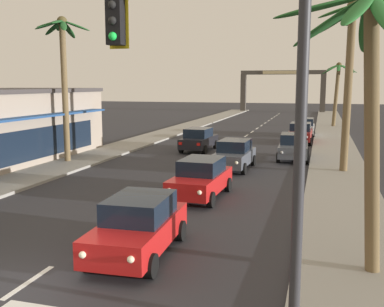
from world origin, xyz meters
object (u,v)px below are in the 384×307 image
object	(u,v)px
palm_right_farthest	(338,82)
sedan_parked_nearest_kerb	(293,147)
traffic_signal_mast	(125,59)
sedan_lead_at_stop_bar	(139,225)
sedan_parked_mid_kerb	(300,133)
sedan_parked_far_kerb	(304,127)
palm_right_second	(350,61)
sedan_fifth_in_queue	(234,154)
palm_left_second	(63,60)
palm_right_nearest	(370,63)
town_gateway_arch	(282,85)
sedan_oncoming_far	(199,139)
sedan_third_in_queue	(201,178)

from	to	relation	value
palm_right_farthest	sedan_parked_nearest_kerb	bearing A→B (deg)	-97.63
traffic_signal_mast	sedan_lead_at_stop_bar	xyz separation A→B (m)	(-1.02, 2.95, -4.49)
sedan_parked_mid_kerb	sedan_parked_far_kerb	distance (m)	5.34
palm_right_second	sedan_parked_mid_kerb	bearing A→B (deg)	103.22
sedan_parked_nearest_kerb	sedan_parked_mid_kerb	size ratio (longest dim) A/B	1.00
sedan_fifth_in_queue	palm_right_second	size ratio (longest dim) A/B	0.49
sedan_parked_mid_kerb	palm_left_second	distance (m)	19.98
traffic_signal_mast	sedan_parked_mid_kerb	size ratio (longest dim) A/B	2.49
sedan_lead_at_stop_bar	sedan_parked_far_kerb	world-z (taller)	same
sedan_lead_at_stop_bar	palm_right_nearest	world-z (taller)	palm_right_nearest
sedan_parked_mid_kerb	town_gateway_arch	xyz separation A→B (m)	(-5.14, 42.53, 3.76)
sedan_parked_mid_kerb	palm_right_second	distance (m)	13.87
sedan_oncoming_far	palm_right_nearest	distance (m)	22.48
sedan_third_in_queue	palm_left_second	distance (m)	13.01
sedan_oncoming_far	sedan_parked_mid_kerb	distance (m)	9.58
sedan_fifth_in_queue	sedan_parked_mid_kerb	bearing A→B (deg)	76.60
sedan_lead_at_stop_bar	sedan_parked_far_kerb	distance (m)	32.28
sedan_third_in_queue	sedan_parked_nearest_kerb	xyz separation A→B (m)	(3.21, 11.19, 0.00)
palm_right_second	town_gateway_arch	distance (m)	55.66
traffic_signal_mast	sedan_parked_nearest_kerb	distance (m)	21.62
palm_right_nearest	palm_right_second	size ratio (longest dim) A/B	0.78
sedan_parked_far_kerb	sedan_lead_at_stop_bar	bearing A→B (deg)	-95.98
palm_right_second	traffic_signal_mast	bearing A→B (deg)	-106.70
sedan_fifth_in_queue	sedan_parked_far_kerb	size ratio (longest dim) A/B	1.01
sedan_third_in_queue	sedan_parked_far_kerb	distance (m)	25.43
sedan_parked_nearest_kerb	palm_left_second	size ratio (longest dim) A/B	0.51
sedan_lead_at_stop_bar	palm_right_second	xyz separation A→B (m)	(6.18, 14.25, 5.20)
sedan_third_in_queue	sedan_oncoming_far	xyz separation A→B (m)	(-3.67, 13.22, 0.00)
sedan_lead_at_stop_bar	sedan_parked_nearest_kerb	distance (m)	18.37
sedan_lead_at_stop_bar	sedan_parked_far_kerb	bearing A→B (deg)	84.02
sedan_fifth_in_queue	sedan_parked_nearest_kerb	world-z (taller)	same
sedan_third_in_queue	sedan_fifth_in_queue	distance (m)	6.90
sedan_parked_mid_kerb	town_gateway_arch	bearing A→B (deg)	96.89
palm_right_second	sedan_parked_far_kerb	bearing A→B (deg)	98.96
traffic_signal_mast	sedan_fifth_in_queue	bearing A→B (deg)	92.98
sedan_oncoming_far	palm_right_second	xyz separation A→B (m)	(9.84, -5.87, 5.20)
palm_right_second	town_gateway_arch	world-z (taller)	palm_right_second
palm_left_second	town_gateway_arch	bearing A→B (deg)	81.65
traffic_signal_mast	sedan_parked_far_kerb	bearing A→B (deg)	86.17
sedan_third_in_queue	sedan_lead_at_stop_bar	bearing A→B (deg)	-90.05
sedan_third_in_queue	sedan_parked_mid_kerb	size ratio (longest dim) A/B	1.01
sedan_fifth_in_queue	sedan_oncoming_far	size ratio (longest dim) A/B	1.00
sedan_parked_mid_kerb	palm_right_nearest	bearing A→B (deg)	-84.15
sedan_parked_nearest_kerb	sedan_parked_mid_kerb	world-z (taller)	same
sedan_oncoming_far	town_gateway_arch	size ratio (longest dim) A/B	0.31
sedan_fifth_in_queue	palm_left_second	xyz separation A→B (m)	(-10.31, -0.84, 5.38)
palm_right_second	town_gateway_arch	size ratio (longest dim) A/B	0.63
sedan_parked_far_kerb	palm_right_nearest	xyz separation A→B (m)	(2.59, -31.82, 4.47)
sedan_parked_nearest_kerb	palm_right_farthest	size ratio (longest dim) A/B	0.62
traffic_signal_mast	sedan_third_in_queue	size ratio (longest dim) A/B	2.48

